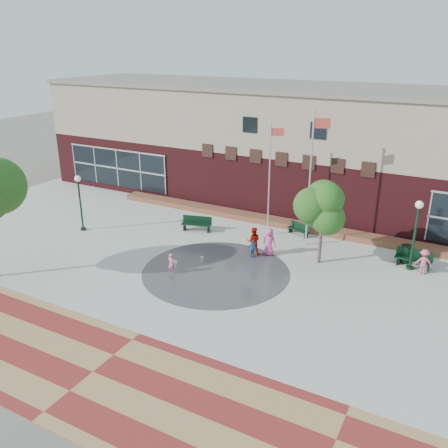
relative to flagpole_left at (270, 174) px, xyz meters
The scene contains 22 objects.
ground 10.46m from the flagpole_left, 92.46° to the right, with size 120.00×120.00×0.00m, color #666056.
plaza_concrete 7.00m from the flagpole_left, 94.24° to the right, with size 46.00×18.00×0.01m, color #A8A8A0.
paver_band 17.08m from the flagpole_left, 91.42° to the right, with size 46.00×6.00×0.01m, color maroon.
splash_pad 7.82m from the flagpole_left, 93.59° to the right, with size 8.40×8.40×0.01m, color #383A3D.
library_building 7.96m from the flagpole_left, 92.95° to the left, with size 44.40×10.40×9.20m.
flower_bed 4.76m from the flagpole_left, 101.23° to the left, with size 26.00×1.20×0.40m, color #AA2432.
flagpole_left is the anchor object (origin of this frame).
flagpole_right 2.96m from the flagpole_left, ahead, with size 1.03×0.36×8.63m.
lamp_left 12.98m from the flagpole_left, 155.45° to the right, with size 0.42×0.42×3.93m.
lamp_right 9.47m from the flagpole_left, ahead, with size 0.44×0.44×4.16m.
bench_left 6.32m from the flagpole_left, 159.82° to the right, with size 2.14×1.11×1.04m.
bench_mid 4.51m from the flagpole_left, 27.29° to the left, with size 1.70×0.97×0.82m.
bench_right 10.20m from the flagpole_left, ahead, with size 2.07×0.64×1.03m.
trash_can 9.64m from the flagpole_left, ahead, with size 0.67×0.67×1.10m.
tree_mid 5.11m from the flagpole_left, 29.98° to the right, with size 2.92×2.92×4.93m.
water_jet_a 9.09m from the flagpole_left, 108.03° to the right, with size 0.32×0.32×0.61m, color white.
water_jet_b 7.56m from the flagpole_left, 105.28° to the right, with size 0.19×0.19×0.44m, color white.
child_splash 9.06m from the flagpole_left, 107.46° to the right, with size 0.46×0.30×1.26m, color pink.
adult_red 4.79m from the flagpole_left, 82.22° to the right, with size 0.88×0.68×1.80m, color red.
adult_pink 4.70m from the flagpole_left, 65.49° to the right, with size 0.85×0.55×1.73m, color #F147A4.
child_blue 5.34m from the flagpole_left, 80.67° to the right, with size 0.67×0.28×1.14m, color #2461A3.
person_bench 10.66m from the flagpole_left, ahead, with size 0.96×0.55×1.48m, color #DB5178.
Camera 1 is at (11.96, -18.11, 12.31)m, focal length 38.00 mm.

